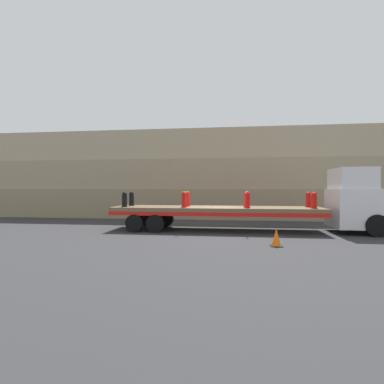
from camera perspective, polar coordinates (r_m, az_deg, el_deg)
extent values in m
plane|color=#2D2D30|center=(16.12, 4.57, -7.29)|extent=(120.00, 120.00, 0.00)
cube|color=gray|center=(22.61, 5.47, -2.20)|extent=(60.00, 3.00, 2.19)
cube|color=tan|center=(22.75, 5.49, 3.35)|extent=(60.00, 3.00, 2.19)
cube|color=tan|center=(23.11, 5.51, 8.77)|extent=(60.00, 3.00, 2.19)
cube|color=silver|center=(17.13, 28.87, -2.71)|extent=(2.42, 2.43, 1.92)
cube|color=silver|center=(17.02, 28.14, 2.27)|extent=(1.69, 2.24, 1.05)
cube|color=black|center=(17.37, 30.92, -1.41)|extent=(0.97, 2.14, 1.08)
cylinder|color=black|center=(16.29, 31.72, -5.47)|extent=(1.04, 0.28, 1.04)
cylinder|color=black|center=(18.41, 28.78, -4.75)|extent=(1.04, 0.28, 1.04)
cube|color=brown|center=(16.00, 4.57, -3.19)|extent=(10.92, 2.56, 0.19)
cube|color=red|center=(14.78, 4.32, -4.28)|extent=(10.92, 0.08, 0.20)
cube|color=red|center=(17.25, 4.79, -3.56)|extent=(10.92, 0.08, 0.20)
cylinder|color=black|center=(15.36, -6.99, -5.97)|extent=(0.91, 0.30, 0.91)
cylinder|color=black|center=(17.64, -5.05, -5.11)|extent=(0.91, 0.30, 0.91)
cylinder|color=black|center=(15.67, -10.88, -5.85)|extent=(0.91, 0.30, 0.91)
cylinder|color=black|center=(17.91, -8.47, -5.02)|extent=(0.91, 0.30, 0.91)
cylinder|color=black|center=(16.43, -12.73, -2.72)|extent=(0.34, 0.34, 0.03)
cylinder|color=black|center=(16.42, -12.74, -1.68)|extent=(0.27, 0.27, 0.63)
sphere|color=black|center=(16.40, -12.74, -0.38)|extent=(0.26, 0.26, 0.26)
cylinder|color=black|center=(16.24, -12.97, -1.44)|extent=(0.12, 0.10, 0.12)
cylinder|color=black|center=(16.59, -12.51, -1.39)|extent=(0.12, 0.10, 0.12)
cylinder|color=black|center=(17.49, -11.45, -2.51)|extent=(0.34, 0.34, 0.03)
cylinder|color=black|center=(17.48, -11.45, -1.53)|extent=(0.27, 0.27, 0.63)
sphere|color=black|center=(17.47, -11.45, -0.31)|extent=(0.26, 0.26, 0.26)
cylinder|color=black|center=(17.30, -11.65, -1.30)|extent=(0.12, 0.10, 0.12)
cylinder|color=black|center=(17.65, -11.25, -1.26)|extent=(0.12, 0.10, 0.12)
cylinder|color=red|center=(15.60, -1.50, -2.88)|extent=(0.34, 0.34, 0.03)
cylinder|color=red|center=(15.59, -1.50, -1.78)|extent=(0.27, 0.27, 0.63)
sphere|color=red|center=(15.58, -1.50, -0.42)|extent=(0.26, 0.26, 0.26)
cylinder|color=red|center=(15.40, -1.61, -1.53)|extent=(0.12, 0.10, 0.12)
cylinder|color=red|center=(15.77, -1.39, -1.48)|extent=(0.12, 0.10, 0.12)
cylinder|color=red|center=(16.72, -0.88, -2.64)|extent=(0.34, 0.34, 0.03)
cylinder|color=red|center=(16.70, -0.88, -1.62)|extent=(0.27, 0.27, 0.63)
sphere|color=red|center=(16.69, -0.88, -0.35)|extent=(0.26, 0.26, 0.26)
cylinder|color=red|center=(16.51, -0.98, -1.38)|extent=(0.12, 0.10, 0.12)
cylinder|color=red|center=(16.88, -0.79, -1.34)|extent=(0.12, 0.10, 0.12)
cylinder|color=red|center=(15.43, 10.49, -2.93)|extent=(0.34, 0.34, 0.03)
cylinder|color=red|center=(15.41, 10.49, -1.82)|extent=(0.27, 0.27, 0.63)
sphere|color=red|center=(15.40, 10.49, -0.44)|extent=(0.26, 0.26, 0.26)
cylinder|color=red|center=(15.22, 10.53, -1.57)|extent=(0.12, 0.10, 0.12)
cylinder|color=red|center=(15.59, 10.46, -1.52)|extent=(0.12, 0.10, 0.12)
cylinder|color=red|center=(16.55, 10.29, -2.69)|extent=(0.34, 0.34, 0.03)
cylinder|color=red|center=(16.53, 10.30, -1.65)|extent=(0.27, 0.27, 0.63)
sphere|color=red|center=(16.52, 10.30, -0.37)|extent=(0.26, 0.26, 0.26)
cylinder|color=red|center=(16.35, 10.33, -1.42)|extent=(0.12, 0.10, 0.12)
cylinder|color=red|center=(16.72, 10.27, -1.37)|extent=(0.12, 0.10, 0.12)
cylinder|color=red|center=(15.92, 22.23, -2.86)|extent=(0.34, 0.34, 0.03)
cylinder|color=red|center=(15.90, 22.24, -1.79)|extent=(0.27, 0.27, 0.63)
sphere|color=red|center=(15.89, 22.24, -0.45)|extent=(0.26, 0.26, 0.26)
cylinder|color=red|center=(15.72, 22.41, -1.54)|extent=(0.12, 0.10, 0.12)
cylinder|color=red|center=(16.08, 22.07, -1.49)|extent=(0.12, 0.10, 0.12)
cylinder|color=red|center=(17.01, 21.27, -2.63)|extent=(0.34, 0.34, 0.03)
cylinder|color=red|center=(17.00, 21.28, -1.63)|extent=(0.27, 0.27, 0.63)
sphere|color=red|center=(16.99, 21.28, -0.37)|extent=(0.26, 0.26, 0.26)
cylinder|color=red|center=(16.81, 21.43, -1.39)|extent=(0.12, 0.10, 0.12)
cylinder|color=red|center=(17.17, 21.13, -1.35)|extent=(0.12, 0.10, 0.12)
cube|color=yellow|center=(16.13, -1.18, 0.09)|extent=(0.05, 2.76, 0.01)
cube|color=yellow|center=(15.96, 10.39, 0.07)|extent=(0.05, 2.76, 0.01)
cube|color=black|center=(12.17, 15.76, -9.88)|extent=(0.46, 0.46, 0.03)
cone|color=orange|center=(12.11, 15.76, -8.24)|extent=(0.35, 0.35, 0.68)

